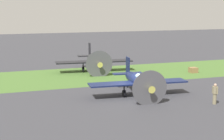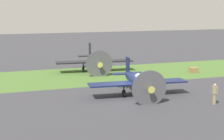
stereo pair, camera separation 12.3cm
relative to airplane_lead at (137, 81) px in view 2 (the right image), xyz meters
name	(u,v)px [view 2 (the right image)]	position (x,y,z in m)	size (l,w,h in m)	color
ground_plane	(129,98)	(1.04, 0.56, -1.35)	(160.00, 160.00, 0.00)	#38383D
grass_verge	(96,75)	(1.04, -10.12, -1.35)	(120.00, 11.00, 0.01)	#476B2D
airplane_lead	(137,81)	(0.00, 0.00, 0.00)	(9.07, 7.17, 3.23)	#141E47
airplane_wingman	(94,60)	(0.53, -12.58, 0.07)	(9.57, 7.58, 3.40)	black
ground_crew_chief	(215,93)	(-4.89, 4.71, -0.44)	(0.38, 0.62, 1.73)	#847A5B
supply_crate	(193,70)	(-10.75, -7.87, -1.03)	(0.90, 0.90, 0.64)	olive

